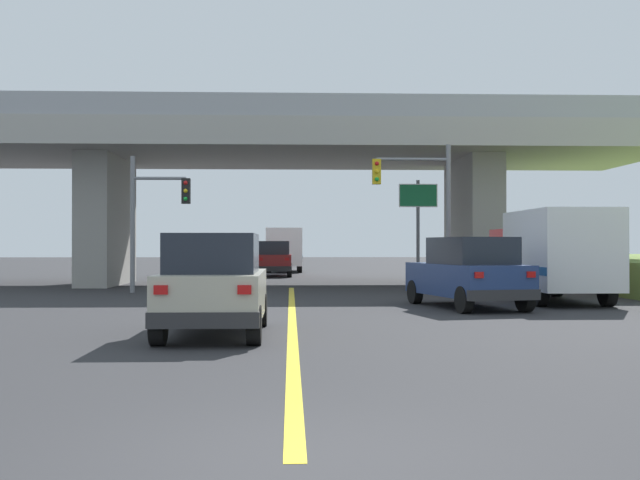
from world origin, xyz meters
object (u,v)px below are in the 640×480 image
Objects in this scene: suv_crossing at (468,272)px; sedan_oncoming at (275,259)px; traffic_signal_nearside at (423,197)px; traffic_signal_farside at (152,209)px; highway_sign at (418,208)px; suv_lead at (215,285)px; box_truck at (552,254)px; semi_truck_distant at (284,249)px.

suv_crossing is 1.11× the size of sedan_oncoming.
suv_crossing is at bearing -89.84° from traffic_signal_nearside.
traffic_signal_farside is 1.14× the size of highway_sign.
traffic_signal_nearside is (6.57, 14.08, 2.61)m from suv_lead.
suv_crossing is 0.89× the size of traffic_signal_nearside.
sedan_oncoming is 16.52m from traffic_signal_nearside.
suv_lead is 0.98× the size of sedan_oncoming.
highway_sign is at bearing 109.31° from box_truck.
suv_crossing is at bearing 44.98° from suv_lead.
sedan_oncoming is at bearing 117.50° from highway_sign.
box_truck is at bearing 42.20° from suv_lead.
highway_sign reaches higher than semi_truck_distant.
suv_lead is 0.78× the size of traffic_signal_nearside.
box_truck is 8.96m from highway_sign.
sedan_oncoming is 0.69× the size of semi_truck_distant.
highway_sign is 0.70× the size of semi_truck_distant.
suv_lead and sedan_oncoming have the same top height.
highway_sign reaches higher than box_truck.
suv_lead is 13.23m from box_truck.
traffic_signal_nearside is (5.97, -15.18, 2.61)m from sedan_oncoming.
suv_crossing is 12.95m from traffic_signal_farside.
traffic_signal_nearside is 10.29m from traffic_signal_farside.
traffic_signal_nearside is 3.11m from highway_sign.
suv_lead is 15.75m from traffic_signal_nearside.
highway_sign is (10.60, 3.02, 0.19)m from traffic_signal_farside.
semi_truck_distant is at bearing 78.01° from traffic_signal_farside.
traffic_signal_farside is at bearing 104.71° from suv_lead.
highway_sign reaches higher than suv_crossing.
box_truck is (9.79, 8.88, 0.51)m from suv_lead.
highway_sign is at bearing 84.04° from traffic_signal_nearside.
suv_crossing is 30.73m from semi_truck_distant.
traffic_signal_nearside is (-0.02, 7.50, 2.61)m from suv_crossing.
box_truck is (3.20, 2.30, 0.51)m from suv_crossing.
semi_truck_distant is at bearing 86.16° from sedan_oncoming.
sedan_oncoming is 0.99× the size of highway_sign.
traffic_signal_farside is (-3.71, 14.14, 2.15)m from suv_lead.
box_truck is at bearing -58.20° from traffic_signal_nearside.
traffic_signal_farside reaches higher than semi_truck_distant.
highway_sign is at bearing 15.90° from traffic_signal_farside.
traffic_signal_farside is at bearing 131.50° from suv_crossing.
suv_lead is 0.85× the size of traffic_signal_farside.
traffic_signal_farside reaches higher than box_truck.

